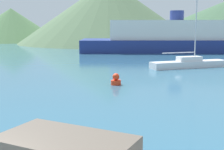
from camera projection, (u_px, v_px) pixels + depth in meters
name	position (u px, v px, depth m)	size (l,w,h in m)	color
sailboat_inner	(189.00, 63.00, 31.97)	(7.96, 5.71, 11.41)	silver
ferry_distant	(176.00, 38.00, 52.15)	(32.80, 15.35, 6.76)	navy
buoy_marker	(116.00, 80.00, 22.59)	(0.73, 0.73, 0.84)	red
hill_west	(11.00, 25.00, 87.25)	(27.42, 27.42, 9.19)	#476B42
hill_central	(109.00, 12.00, 77.79)	(44.84, 44.84, 15.47)	#4C6647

